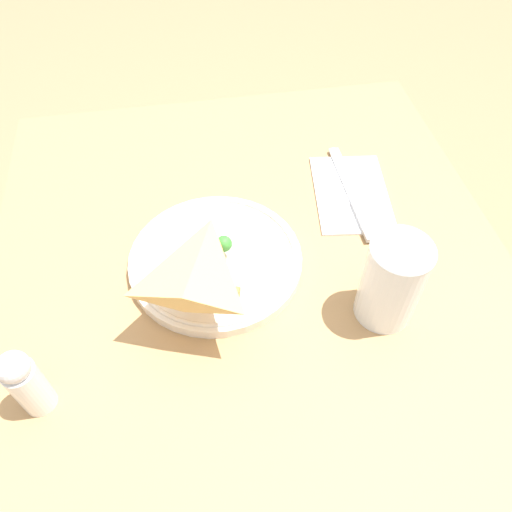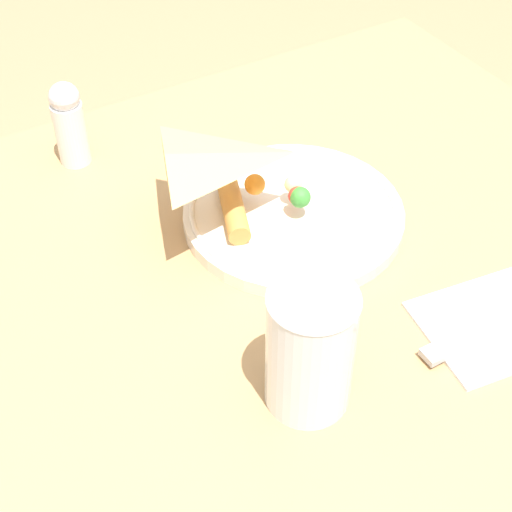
% 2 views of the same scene
% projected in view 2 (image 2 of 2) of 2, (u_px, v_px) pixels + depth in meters
% --- Properties ---
extents(dining_table, '(0.91, 0.74, 0.71)m').
position_uv_depth(dining_table, '(276.00, 339.00, 0.90)').
color(dining_table, '#A87F51').
rests_on(dining_table, ground_plane).
extents(plate_pizza, '(0.24, 0.24, 0.05)m').
position_uv_depth(plate_pizza, '(291.00, 211.00, 0.86)').
color(plate_pizza, silver).
rests_on(plate_pizza, dining_table).
extents(milk_glass, '(0.08, 0.08, 0.13)m').
position_uv_depth(milk_glass, '(310.00, 352.00, 0.66)').
color(milk_glass, white).
rests_on(milk_glass, dining_table).
extents(napkin_folded, '(0.19, 0.14, 0.00)m').
position_uv_depth(napkin_folded, '(511.00, 319.00, 0.76)').
color(napkin_folded, silver).
rests_on(napkin_folded, dining_table).
extents(butter_knife, '(0.22, 0.02, 0.01)m').
position_uv_depth(butter_knife, '(503.00, 320.00, 0.75)').
color(butter_knife, '#B2B2B7').
rests_on(butter_knife, napkin_folded).
extents(salt_shaker, '(0.04, 0.04, 0.11)m').
position_uv_depth(salt_shaker, '(69.00, 123.00, 0.91)').
color(salt_shaker, silver).
rests_on(salt_shaker, dining_table).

